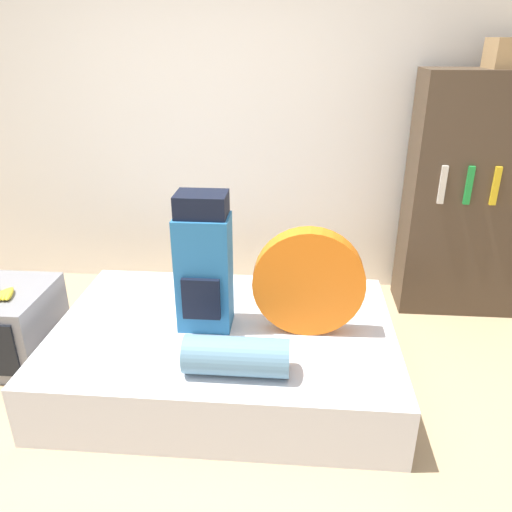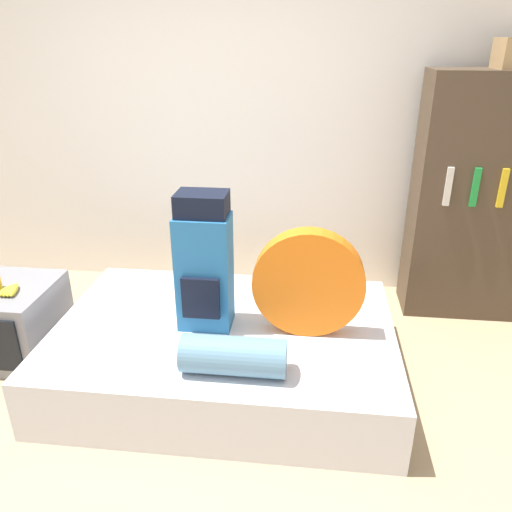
{
  "view_description": "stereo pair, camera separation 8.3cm",
  "coord_description": "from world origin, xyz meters",
  "px_view_note": "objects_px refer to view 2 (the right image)",
  "views": [
    {
      "loc": [
        0.58,
        -1.88,
        1.91
      ],
      "look_at": [
        0.38,
        0.6,
        0.81
      ],
      "focal_mm": 35.0,
      "sensor_mm": 36.0,
      "label": 1
    },
    {
      "loc": [
        0.66,
        -1.87,
        1.91
      ],
      "look_at": [
        0.38,
        0.6,
        0.81
      ],
      "focal_mm": 35.0,
      "sensor_mm": 36.0,
      "label": 2
    }
  ],
  "objects_px": {
    "television": "(14,321)",
    "bookshelf": "(476,199)",
    "sleeping_roll": "(234,356)",
    "backpack": "(204,264)",
    "tent_bag": "(308,283)"
  },
  "relations": [
    {
      "from": "tent_bag",
      "to": "television",
      "type": "xyz_separation_m",
      "value": [
        -1.87,
        0.1,
        -0.43
      ]
    },
    {
      "from": "backpack",
      "to": "bookshelf",
      "type": "bearing_deg",
      "value": 30.91
    },
    {
      "from": "backpack",
      "to": "television",
      "type": "relative_size",
      "value": 1.34
    },
    {
      "from": "sleeping_roll",
      "to": "television",
      "type": "bearing_deg",
      "value": 160.92
    },
    {
      "from": "backpack",
      "to": "tent_bag",
      "type": "height_order",
      "value": "backpack"
    },
    {
      "from": "backpack",
      "to": "tent_bag",
      "type": "xyz_separation_m",
      "value": [
        0.58,
        -0.02,
        -0.08
      ]
    },
    {
      "from": "sleeping_roll",
      "to": "bookshelf",
      "type": "xyz_separation_m",
      "value": [
        1.5,
        1.48,
        0.4
      ]
    },
    {
      "from": "sleeping_roll",
      "to": "bookshelf",
      "type": "relative_size",
      "value": 0.31
    },
    {
      "from": "backpack",
      "to": "television",
      "type": "distance_m",
      "value": 1.38
    },
    {
      "from": "backpack",
      "to": "sleeping_roll",
      "type": "height_order",
      "value": "backpack"
    },
    {
      "from": "backpack",
      "to": "television",
      "type": "height_order",
      "value": "backpack"
    },
    {
      "from": "television",
      "to": "bookshelf",
      "type": "distance_m",
      "value": 3.22
    },
    {
      "from": "television",
      "to": "bookshelf",
      "type": "relative_size",
      "value": 0.35
    },
    {
      "from": "sleeping_roll",
      "to": "television",
      "type": "xyz_separation_m",
      "value": [
        -1.52,
        0.52,
        -0.22
      ]
    },
    {
      "from": "television",
      "to": "bookshelf",
      "type": "height_order",
      "value": "bookshelf"
    }
  ]
}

